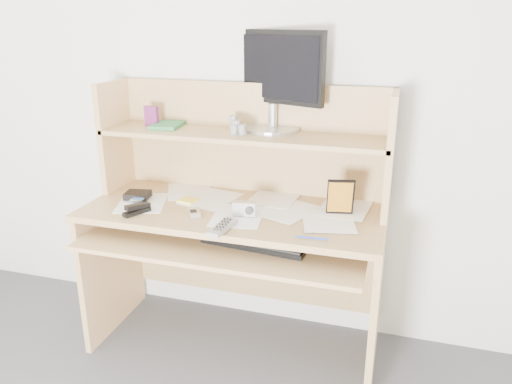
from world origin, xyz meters
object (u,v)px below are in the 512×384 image
(game_case, at_px, (340,197))
(monitor, at_px, (274,78))
(keyboard, at_px, (256,241))
(tv_remote, at_px, (223,227))
(desk, at_px, (239,214))

(game_case, bearing_deg, monitor, 137.98)
(keyboard, relative_size, monitor, 0.94)
(game_case, xyz_separation_m, monitor, (-0.37, 0.21, 0.49))
(keyboard, xyz_separation_m, tv_remote, (-0.11, -0.12, 0.10))
(desk, bearing_deg, monitor, 57.81)
(desk, distance_m, monitor, 0.67)
(desk, bearing_deg, keyboard, -54.22)
(tv_remote, height_order, game_case, game_case)
(tv_remote, relative_size, monitor, 0.37)
(desk, height_order, game_case, desk)
(tv_remote, bearing_deg, keyboard, 52.60)
(tv_remote, xyz_separation_m, game_case, (0.45, 0.31, 0.08))
(game_case, bearing_deg, tv_remote, -157.59)
(desk, xyz_separation_m, keyboard, (0.15, -0.21, -0.03))
(desk, xyz_separation_m, game_case, (0.49, -0.02, 0.15))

